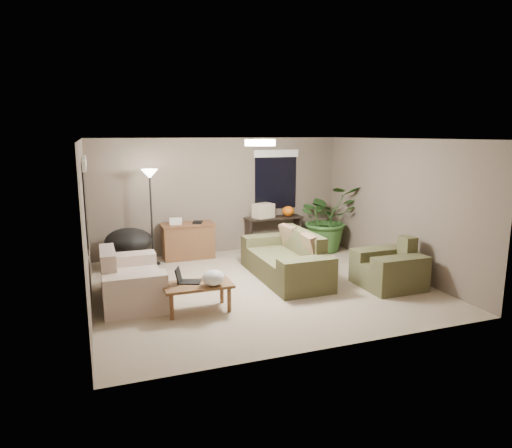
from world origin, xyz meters
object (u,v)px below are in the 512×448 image
object	(u,v)px
desk	(188,241)
floor_lamp	(150,185)
cat_scratching_post	(373,262)
coffee_table	(198,288)
console_table	(274,231)
papasan_chair	(129,245)
loveseat	(130,282)
armchair	(389,270)
houseplant	(327,225)
main_sofa	(287,262)

from	to	relation	value
desk	floor_lamp	world-z (taller)	floor_lamp
desk	cat_scratching_post	world-z (taller)	desk
coffee_table	console_table	size ratio (longest dim) A/B	0.77
desk	floor_lamp	distance (m)	1.45
console_table	floor_lamp	xyz separation A→B (m)	(-2.73, -0.30, 1.16)
cat_scratching_post	papasan_chair	bearing A→B (deg)	156.45
loveseat	coffee_table	distance (m)	1.21
armchair	houseplant	xyz separation A→B (m)	(0.18, 2.56, 0.28)
houseplant	main_sofa	bearing A→B (deg)	-137.31
papasan_chair	loveseat	bearing A→B (deg)	-94.33
console_table	papasan_chair	world-z (taller)	papasan_chair
main_sofa	floor_lamp	world-z (taller)	floor_lamp
papasan_chair	cat_scratching_post	bearing A→B (deg)	-23.55
loveseat	papasan_chair	distance (m)	1.81
loveseat	papasan_chair	world-z (taller)	loveseat
coffee_table	houseplant	xyz separation A→B (m)	(3.51, 2.53, 0.22)
armchair	floor_lamp	size ratio (longest dim) A/B	0.52
main_sofa	console_table	size ratio (longest dim) A/B	1.69
loveseat	papasan_chair	size ratio (longest dim) A/B	1.65
loveseat	console_table	world-z (taller)	loveseat
floor_lamp	houseplant	xyz separation A→B (m)	(3.81, -0.19, -1.02)
desk	houseplant	bearing A→B (deg)	-7.65
papasan_chair	houseplant	bearing A→B (deg)	-0.67
loveseat	console_table	distance (m)	4.02
desk	console_table	world-z (taller)	same
loveseat	main_sofa	bearing A→B (deg)	4.88
loveseat	houseplant	world-z (taller)	houseplant
cat_scratching_post	houseplant	bearing A→B (deg)	90.20
armchair	houseplant	bearing A→B (deg)	86.05
coffee_table	armchair	bearing A→B (deg)	-0.37
console_table	cat_scratching_post	world-z (taller)	console_table
cat_scratching_post	main_sofa	bearing A→B (deg)	169.23
console_table	armchair	bearing A→B (deg)	-73.40
coffee_table	papasan_chair	size ratio (longest dim) A/B	1.03
loveseat	floor_lamp	bearing A→B (deg)	72.55
armchair	console_table	bearing A→B (deg)	106.60
coffee_table	loveseat	bearing A→B (deg)	139.05
desk	papasan_chair	xyz separation A→B (m)	(-1.23, -0.36, 0.09)
loveseat	desk	size ratio (longest dim) A/B	1.45
main_sofa	loveseat	size ratio (longest dim) A/B	1.37
main_sofa	armchair	world-z (taller)	same
houseplant	desk	bearing A→B (deg)	172.35
houseplant	cat_scratching_post	xyz separation A→B (m)	(0.01, -1.82, -0.36)
houseplant	armchair	bearing A→B (deg)	-93.95
armchair	console_table	distance (m)	3.18
console_table	cat_scratching_post	bearing A→B (deg)	-64.70
console_table	floor_lamp	distance (m)	2.98
armchair	cat_scratching_post	size ratio (longest dim) A/B	2.00
main_sofa	floor_lamp	xyz separation A→B (m)	(-2.18, 1.70, 1.30)
floor_lamp	cat_scratching_post	xyz separation A→B (m)	(3.82, -2.01, -1.38)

